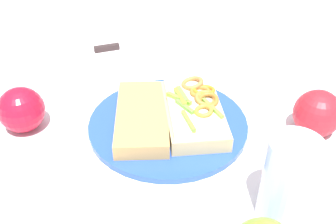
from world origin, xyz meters
TOP-DOWN VIEW (x-y plane):
  - ground_plane at (0.00, 0.00)m, footprint 2.00×2.00m
  - plate at (0.00, 0.00)m, footprint 0.26×0.26m
  - sandwich at (0.04, 0.00)m, footprint 0.09×0.17m
  - bread_slice_side at (-0.04, -0.00)m, footprint 0.09×0.18m
  - apple_0 at (-0.24, 0.02)m, footprint 0.11×0.11m
  - apple_1 at (0.24, -0.04)m, footprint 0.10×0.10m
  - drinking_glass at (0.13, -0.20)m, footprint 0.07×0.07m
  - knife at (-0.09, 0.28)m, footprint 0.13×0.04m

SIDE VIEW (x-z plane):
  - ground_plane at x=0.00m, z-range 0.00..0.00m
  - plate at x=0.00m, z-range 0.00..0.01m
  - knife at x=-0.09m, z-range 0.00..0.01m
  - bread_slice_side at x=-0.04m, z-range 0.01..0.04m
  - sandwich at x=0.04m, z-range 0.01..0.05m
  - apple_0 at x=-0.24m, z-range 0.00..0.07m
  - apple_1 at x=0.24m, z-range 0.00..0.08m
  - drinking_glass at x=0.13m, z-range 0.00..0.12m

